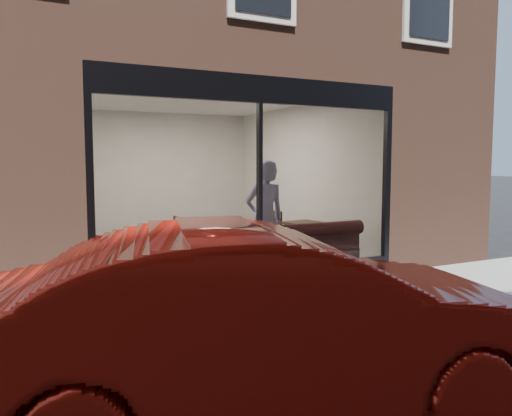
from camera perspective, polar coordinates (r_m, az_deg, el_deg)
name	(u,v)px	position (r m, az deg, el deg)	size (l,w,h in m)	color
ground	(338,328)	(6.05, 9.38, -13.34)	(120.00, 120.00, 0.00)	black
sidewalk_near	(294,305)	(6.85, 4.41, -11.02)	(40.00, 2.00, 0.01)	gray
kerb_near	(341,324)	(6.00, 9.67, -12.93)	(40.00, 0.10, 0.12)	gray
host_building_pier_right	(283,174)	(14.52, 3.10, 3.94)	(2.50, 12.00, 3.20)	brown
host_building_backfill	(130,173)	(16.01, -14.16, 3.91)	(5.00, 6.00, 3.20)	brown
cafe_floor	(195,255)	(10.40, -6.95, -5.36)	(6.00, 6.00, 0.00)	#2D2D30
cafe_ceiling	(194,99)	(10.30, -7.15, 12.25)	(6.00, 6.00, 0.00)	white
cafe_wall_back	(156,175)	(13.09, -11.37, 3.71)	(5.00, 5.00, 0.00)	silver
cafe_wall_left	(64,180)	(9.70, -21.09, 2.97)	(6.00, 6.00, 0.00)	silver
cafe_wall_right	(299,177)	(11.29, 4.99, 3.57)	(6.00, 6.00, 0.00)	silver
storefront_kick	(259,279)	(7.71, 0.40, -8.07)	(5.00, 0.10, 0.30)	black
storefront_header	(260,89)	(7.58, 0.41, 13.41)	(5.00, 0.10, 0.40)	black
storefront_mullion	(260,187)	(7.51, 0.40, 2.39)	(0.06, 0.10, 2.50)	black
storefront_glass	(260,187)	(7.48, 0.51, 2.38)	(4.80, 4.80, 0.00)	white
banquette	(248,269)	(8.04, -0.89, -6.96)	(4.00, 0.55, 0.45)	#331213
person	(265,219)	(8.38, 1.01, -1.25)	(0.71, 0.47, 1.95)	#A7B1E1
cafe_table_left	(142,239)	(7.95, -12.90, -3.46)	(0.63, 0.63, 0.04)	black
cafe_table_right	(304,223)	(9.81, 5.54, -1.72)	(0.67, 0.67, 0.04)	black
cafe_chair_left	(168,256)	(9.13, -10.02, -5.48)	(0.41, 0.41, 0.04)	black
cafe_chair_right	(268,246)	(10.08, 1.39, -4.39)	(0.41, 0.41, 0.04)	black
wall_poster	(73,178)	(8.61, -20.17, 3.26)	(0.02, 0.56, 0.74)	white
parked_car	(270,321)	(3.86, 1.64, -12.80)	(1.54, 4.40, 1.45)	#9F150C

